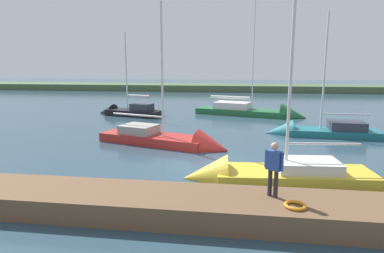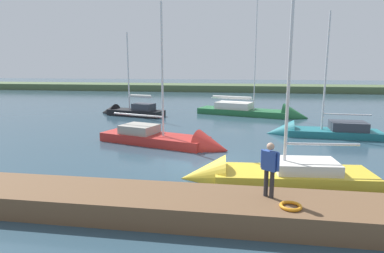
% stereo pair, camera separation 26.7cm
% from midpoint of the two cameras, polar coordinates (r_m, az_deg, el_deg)
% --- Properties ---
extents(ground_plane, '(200.00, 200.00, 0.00)m').
position_cam_midpoint_polar(ground_plane, '(16.64, 1.14, -6.46)').
color(ground_plane, '#2D4756').
extents(far_shoreline, '(180.00, 8.00, 2.40)m').
position_cam_midpoint_polar(far_shoreline, '(64.32, 6.28, 6.22)').
color(far_shoreline, '#4C603D').
rests_on(far_shoreline, ground_plane).
extents(dock_pier, '(21.74, 2.34, 0.76)m').
position_cam_midpoint_polar(dock_pier, '(10.98, -2.65, -13.64)').
color(dock_pier, brown).
rests_on(dock_pier, ground_plane).
extents(life_ring_buoy, '(0.66, 0.66, 0.10)m').
position_cam_midpoint_polar(life_ring_buoy, '(10.35, 16.86, -13.07)').
color(life_ring_buoy, orange).
rests_on(life_ring_buoy, dock_pier).
extents(sailboat_near_dock, '(8.77, 4.58, 9.56)m').
position_cam_midpoint_polar(sailboat_near_dock, '(20.29, -3.95, -2.83)').
color(sailboat_near_dock, '#B22823').
rests_on(sailboat_near_dock, ground_plane).
extents(sailboat_behind_pier, '(7.73, 2.54, 9.46)m').
position_cam_midpoint_polar(sailboat_behind_pier, '(24.69, 20.20, -1.16)').
color(sailboat_behind_pier, '#1E6B75').
rests_on(sailboat_behind_pier, ground_plane).
extents(sailboat_outer_mooring, '(11.03, 5.54, 13.40)m').
position_cam_midpoint_polar(sailboat_outer_mooring, '(32.81, 11.13, 2.21)').
color(sailboat_outer_mooring, '#236638').
rests_on(sailboat_outer_mooring, ground_plane).
extents(sailboat_far_right, '(7.21, 3.65, 8.84)m').
position_cam_midpoint_polar(sailboat_far_right, '(33.14, -11.73, 2.31)').
color(sailboat_far_right, black).
rests_on(sailboat_far_right, ground_plane).
extents(sailboat_inner_slip, '(8.20, 2.77, 9.24)m').
position_cam_midpoint_polar(sailboat_inner_slip, '(14.53, 11.54, -8.83)').
color(sailboat_inner_slip, gold).
rests_on(sailboat_inner_slip, ground_plane).
extents(person_on_dock, '(0.55, 0.46, 1.77)m').
position_cam_midpoint_polar(person_on_dock, '(10.62, 13.39, -6.61)').
color(person_on_dock, '#28282D').
rests_on(person_on_dock, dock_pier).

